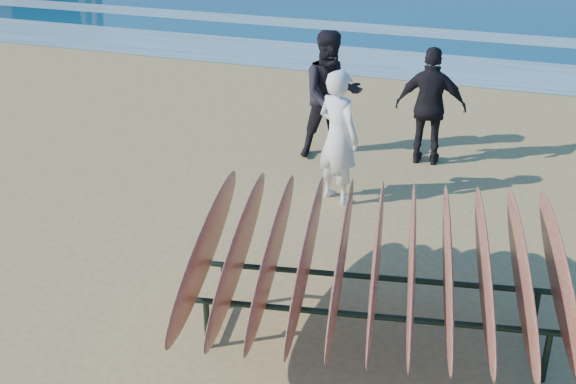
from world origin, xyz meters
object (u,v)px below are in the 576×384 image
person_dark_a (331,95)px  person_dark_b (431,107)px  surfboard_rack (376,263)px  person_white (338,137)px

person_dark_a → person_dark_b: person_dark_a is taller
person_dark_b → surfboard_rack: bearing=90.0°
surfboard_rack → person_dark_b: bearing=83.2°
surfboard_rack → person_dark_b: 4.61m
person_white → person_dark_b: bearing=-89.3°
person_white → person_dark_b: person_white is taller
person_dark_a → surfboard_rack: bearing=-99.6°
person_white → surfboard_rack: bearing=140.5°
person_white → person_dark_b: size_ratio=1.02×
person_dark_a → person_dark_b: bearing=-21.8°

